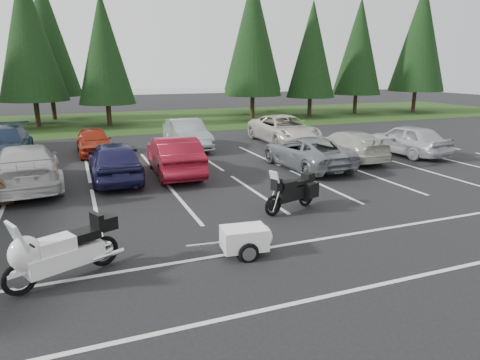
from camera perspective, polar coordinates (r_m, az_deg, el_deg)
name	(u,v)px	position (r m, az deg, el deg)	size (l,w,h in m)	color
ground	(173,212)	(13.26, -8.89, -4.24)	(120.00, 120.00, 0.00)	black
grass_strip	(107,122)	(36.62, -17.29, 7.40)	(80.00, 16.00, 0.01)	#1A3410
lake_water	(117,97)	(67.73, -16.02, 10.58)	(70.00, 50.00, 0.02)	slate
stall_markings	(160,194)	(15.13, -10.57, -1.90)	(32.00, 16.00, 0.01)	silver
conifer_4	(28,35)	(35.33, -26.45, 16.95)	(4.80, 4.80, 11.17)	#332316
conifer_5	(104,48)	(34.00, -17.70, 16.37)	(4.14, 4.14, 9.63)	#332316
conifer_6	(253,37)	(37.43, 1.73, 18.48)	(4.93, 4.93, 11.48)	#332316
conifer_7	(312,50)	(39.60, 9.57, 16.78)	(4.27, 4.27, 9.94)	#332316
conifer_8	(359,47)	(43.31, 15.57, 16.75)	(4.53, 4.53, 10.56)	#332316
conifer_9	(420,37)	(46.20, 22.92, 17.12)	(5.19, 5.19, 12.10)	#332316
conifer_back_b	(46,36)	(39.88, -24.48, 17.09)	(4.97, 4.97, 11.58)	#332316
conifer_back_c	(253,32)	(42.58, 1.74, 19.08)	(5.50, 5.50, 12.81)	#332316
car_near_3	(26,167)	(17.35, -26.60, 1.62)	(2.24, 5.51, 1.60)	#B9B9B7
car_near_4	(115,160)	(17.28, -16.37, 2.51)	(1.86, 4.63, 1.58)	#1C1B43
car_near_5	(174,156)	(17.71, -8.78, 3.23)	(1.68, 4.80, 1.58)	maroon
car_near_6	(306,152)	(18.93, 8.82, 3.67)	(2.30, 4.98, 1.38)	slate
car_near_7	(346,145)	(21.09, 13.98, 4.53)	(1.93, 4.76, 1.38)	#B5B3A6
car_near_8	(406,140)	(23.16, 21.28, 5.05)	(1.83, 4.54, 1.55)	#B3B4B9
car_far_1	(2,145)	(22.59, -29.11, 4.09)	(2.30, 5.65, 1.64)	#1B2944
car_far_2	(94,141)	(22.87, -18.90, 4.92)	(1.61, 4.00, 1.36)	#9B2713
car_far_3	(187,134)	(23.42, -7.09, 6.06)	(1.66, 4.75, 1.56)	gray
car_far_4	(284,129)	(25.19, 5.89, 6.73)	(2.63, 5.69, 1.58)	beige
touring_motorcycle	(63,246)	(9.55, -22.55, -8.09)	(2.71, 0.84, 1.50)	white
cargo_trailer	(244,241)	(10.09, 0.55, -8.14)	(1.50, 0.85, 0.70)	white
adventure_motorcycle	(291,189)	(13.09, 6.76, -1.20)	(2.30, 0.80, 1.40)	black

